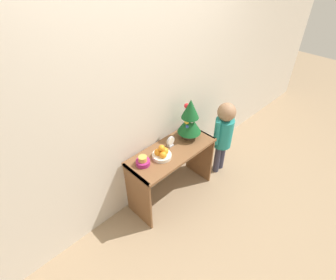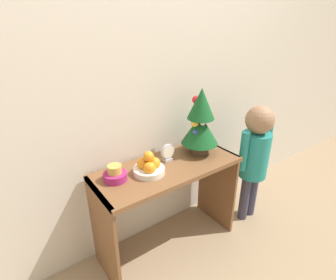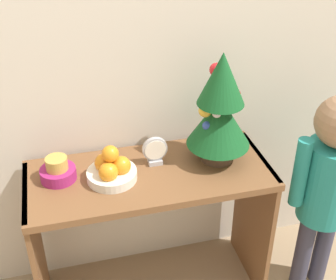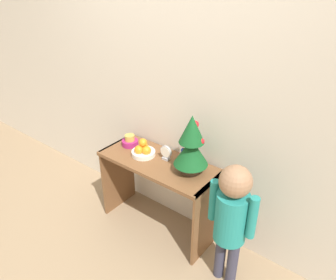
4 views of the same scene
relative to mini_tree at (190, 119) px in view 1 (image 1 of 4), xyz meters
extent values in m
plane|color=#997F60|center=(-0.30, -0.24, -0.92)|extent=(12.00, 12.00, 0.00)
cube|color=beige|center=(-0.30, 0.23, 0.33)|extent=(7.00, 0.05, 2.50)
cube|color=brown|center=(-0.30, -0.03, -0.25)|extent=(0.99, 0.43, 0.03)
cube|color=brown|center=(-0.78, -0.03, -0.58)|extent=(0.02, 0.39, 0.68)
cube|color=brown|center=(0.19, -0.03, -0.58)|extent=(0.02, 0.39, 0.68)
cylinder|color=#4C3828|center=(0.00, 0.00, -0.21)|extent=(0.14, 0.14, 0.05)
cylinder|color=brown|center=(0.00, 0.00, -0.17)|extent=(0.02, 0.02, 0.04)
cone|color=#145123|center=(0.00, 0.00, -0.06)|extent=(0.26, 0.26, 0.21)
cone|color=#145123|center=(0.00, 0.00, 0.13)|extent=(0.19, 0.19, 0.21)
sphere|color=red|center=(-0.01, 0.05, 0.15)|extent=(0.06, 0.06, 0.06)
sphere|color=gold|center=(-0.07, -0.02, 0.01)|extent=(0.05, 0.05, 0.05)
sphere|color=red|center=(0.01, 0.06, -0.09)|extent=(0.05, 0.05, 0.05)
sphere|color=silver|center=(-0.04, -0.06, 0.02)|extent=(0.04, 0.04, 0.04)
sphere|color=#2D4CA8|center=(-0.06, -0.02, -0.06)|extent=(0.04, 0.04, 0.04)
sphere|color=red|center=(0.07, 0.02, 0.04)|extent=(0.05, 0.05, 0.05)
cylinder|color=silver|center=(-0.45, -0.03, -0.22)|extent=(0.20, 0.20, 0.04)
sphere|color=orange|center=(-0.41, -0.04, -0.18)|extent=(0.08, 0.08, 0.08)
sphere|color=orange|center=(-0.47, 0.00, -0.18)|extent=(0.08, 0.08, 0.08)
sphere|color=orange|center=(-0.46, -0.07, -0.18)|extent=(0.08, 0.08, 0.08)
sphere|color=orange|center=(-0.45, -0.03, -0.12)|extent=(0.07, 0.07, 0.07)
cylinder|color=#9E2366|center=(-0.65, 0.02, -0.21)|extent=(0.14, 0.14, 0.05)
cylinder|color=gold|center=(-0.65, 0.02, -0.16)|extent=(0.09, 0.09, 0.05)
cube|color=#B2B2B7|center=(-0.26, 0.03, -0.23)|extent=(0.06, 0.04, 0.02)
cylinder|color=#B2B2B7|center=(-0.26, 0.03, -0.17)|extent=(0.10, 0.02, 0.10)
cylinder|color=white|center=(-0.26, 0.02, -0.17)|extent=(0.09, 0.00, 0.09)
cylinder|color=#38384C|center=(0.40, -0.16, -0.71)|extent=(0.08, 0.08, 0.41)
cylinder|color=#38384C|center=(0.50, -0.16, -0.71)|extent=(0.08, 0.08, 0.41)
cylinder|color=teal|center=(0.45, -0.16, -0.33)|extent=(0.22, 0.22, 0.37)
sphere|color=#997051|center=(0.45, -0.16, -0.03)|extent=(0.21, 0.21, 0.21)
cylinder|color=teal|center=(0.30, -0.16, -0.25)|extent=(0.06, 0.06, 0.31)
cylinder|color=teal|center=(0.59, -0.16, -0.25)|extent=(0.06, 0.06, 0.31)
camera|label=1|loc=(-1.80, -1.49, 1.53)|focal=28.00mm
camera|label=2|loc=(-1.18, -1.25, 0.62)|focal=28.00mm
camera|label=3|loc=(-0.60, -1.52, 0.87)|focal=50.00mm
camera|label=4|loc=(1.14, -1.74, 1.17)|focal=35.00mm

